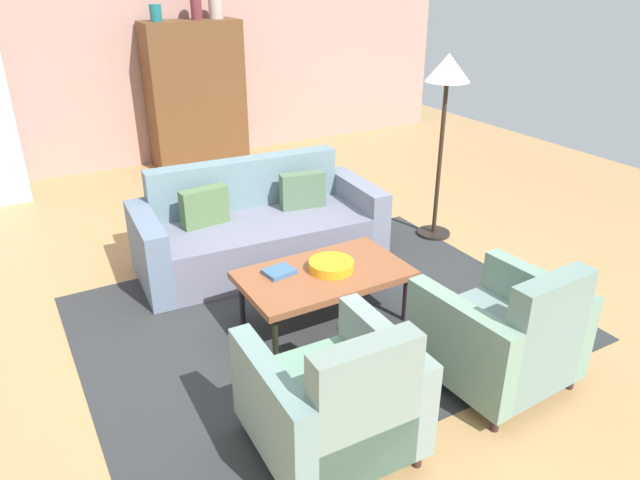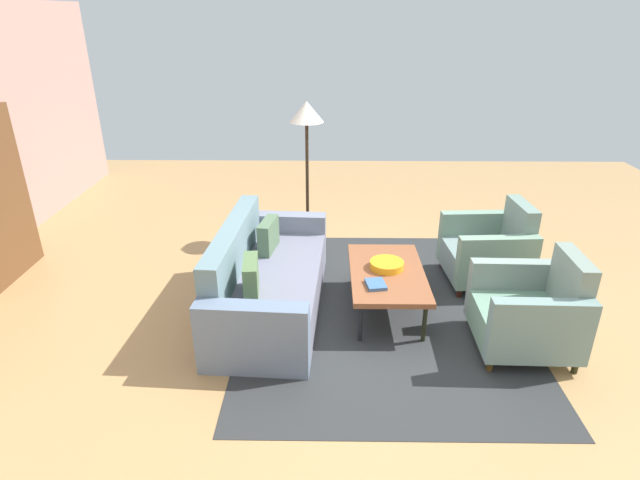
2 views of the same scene
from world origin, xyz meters
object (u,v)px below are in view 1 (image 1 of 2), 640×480
vase_tall (156,13)px  book_stack (279,272)px  fruit_bowl (331,266)px  armchair_left (336,404)px  cabinet (196,95)px  couch (257,230)px  vase_small (215,5)px  floor_lamp (446,86)px  coffee_table (324,276)px  vase_round (196,4)px  armchair_right (505,338)px

vase_tall → book_stack: bearing=-95.9°
fruit_bowl → book_stack: bearing=159.0°
armchair_left → cabinet: cabinet is taller
couch → vase_small: (0.87, 3.01, 1.67)m
couch → vase_tall: size_ratio=11.23×
couch → floor_lamp: 2.10m
floor_lamp → couch: bearing=167.9°
coffee_table → cabinet: size_ratio=0.67×
fruit_bowl → floor_lamp: bearing=26.3°
fruit_bowl → cabinet: bearing=83.6°
cabinet → vase_round: bearing=-2.7°
vase_small → couch: bearing=-106.2°
couch → vase_round: bearing=-98.1°
book_stack → floor_lamp: size_ratio=0.13×
coffee_table → floor_lamp: floor_lamp is taller
armchair_right → vase_small: (0.27, 5.37, 1.61)m
armchair_right → floor_lamp: 2.53m
armchair_right → book_stack: armchair_right is taller
couch → armchair_right: 2.43m
vase_tall → couch: bearing=-92.3°
fruit_bowl → floor_lamp: 2.10m
coffee_table → fruit_bowl: fruit_bowl is taller
vase_tall → vase_round: size_ratio=0.55×
book_stack → armchair_left: bearing=-103.5°
armchair_right → vase_tall: size_ratio=4.59×
coffee_table → floor_lamp: size_ratio=0.70×
armchair_left → cabinet: (1.13, 5.37, 0.56)m
book_stack → floor_lamp: (2.01, 0.68, 1.01)m
book_stack → vase_round: (0.92, 4.06, 1.54)m
armchair_right → book_stack: bearing=121.2°
book_stack → vase_round: vase_round is taller
vase_round → cabinet: bearing=177.3°
cabinet → vase_tall: bearing=-179.3°
couch → coffee_table: 1.19m
vase_tall → vase_round: 0.51m
vase_tall → fruit_bowl: bearing=-90.9°
armchair_right → book_stack: (-0.89, 1.30, 0.09)m
armchair_left → vase_round: (1.23, 5.37, 1.63)m
armchair_left → vase_small: bearing=76.0°
cabinet → vase_tall: 1.07m
couch → vase_small: size_ratio=6.85×
fruit_bowl → vase_small: (0.82, 4.20, 1.50)m
armchair_right → fruit_bowl: bearing=111.7°
couch → armchair_right: (0.60, -2.35, 0.06)m
book_stack → vase_tall: bearing=84.1°
fruit_bowl → cabinet: size_ratio=0.18×
armchair_right → vase_round: size_ratio=2.54×
fruit_bowl → floor_lamp: size_ratio=0.19×
armchair_left → cabinet: 5.52m
coffee_table → cabinet: (0.53, 4.20, 0.52)m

